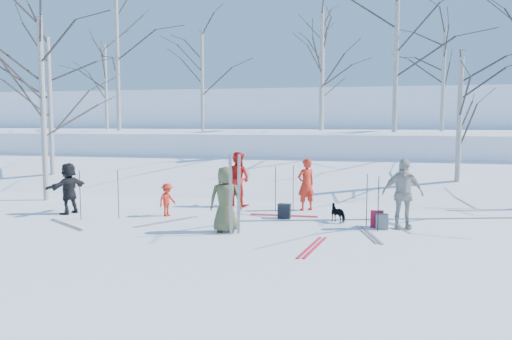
% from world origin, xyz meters
% --- Properties ---
extents(ground, '(120.00, 120.00, 0.00)m').
position_xyz_m(ground, '(0.00, 0.00, 0.00)').
color(ground, white).
rests_on(ground, ground).
extents(snow_ramp, '(70.00, 9.49, 4.12)m').
position_xyz_m(snow_ramp, '(0.00, 7.00, 0.15)').
color(snow_ramp, white).
rests_on(snow_ramp, ground).
extents(snow_plateau, '(70.00, 18.00, 2.20)m').
position_xyz_m(snow_plateau, '(0.00, 17.00, 1.00)').
color(snow_plateau, white).
rests_on(snow_plateau, ground).
extents(far_hill, '(90.00, 30.00, 6.00)m').
position_xyz_m(far_hill, '(0.00, 38.00, 2.00)').
color(far_hill, white).
rests_on(far_hill, ground).
extents(skier_olive_center, '(0.86, 0.64, 1.59)m').
position_xyz_m(skier_olive_center, '(-0.25, -0.67, 0.80)').
color(skier_olive_center, '#4B4E2F').
rests_on(skier_olive_center, ground).
extents(skier_red_north, '(0.68, 0.64, 1.55)m').
position_xyz_m(skier_red_north, '(1.26, 2.70, 0.78)').
color(skier_red_north, red).
rests_on(skier_red_north, ground).
extents(skier_redor_behind, '(1.02, 0.93, 1.71)m').
position_xyz_m(skier_redor_behind, '(-0.93, 3.00, 0.85)').
color(skier_redor_behind, red).
rests_on(skier_redor_behind, ground).
extents(skier_red_seated, '(0.53, 0.68, 0.93)m').
position_xyz_m(skier_red_seated, '(-2.42, 0.92, 0.46)').
color(skier_red_seated, red).
rests_on(skier_red_seated, ground).
extents(skier_cream_east, '(1.10, 0.66, 1.75)m').
position_xyz_m(skier_cream_east, '(3.91, 0.69, 0.87)').
color(skier_cream_east, beige).
rests_on(skier_cream_east, ground).
extents(skier_grey_west, '(0.77, 1.44, 1.48)m').
position_xyz_m(skier_grey_west, '(-5.33, 0.64, 0.74)').
color(skier_grey_west, black).
rests_on(skier_grey_west, ground).
extents(dog, '(0.61, 0.58, 0.49)m').
position_xyz_m(dog, '(2.32, 1.13, 0.24)').
color(dog, black).
rests_on(dog, ground).
extents(upright_ski_left, '(0.09, 0.16, 1.90)m').
position_xyz_m(upright_ski_left, '(-0.05, -0.95, 0.95)').
color(upright_ski_left, silver).
rests_on(upright_ski_left, ground).
extents(upright_ski_right, '(0.15, 0.23, 1.89)m').
position_xyz_m(upright_ski_right, '(0.12, -0.86, 0.95)').
color(upright_ski_right, silver).
rests_on(upright_ski_right, ground).
extents(ski_pair_a, '(1.88, 2.08, 0.02)m').
position_xyz_m(ski_pair_a, '(-2.10, 0.13, 0.01)').
color(ski_pair_a, silver).
rests_on(ski_pair_a, ground).
extents(ski_pair_b, '(0.73, 1.96, 0.02)m').
position_xyz_m(ski_pair_b, '(1.96, -1.69, 0.01)').
color(ski_pair_b, red).
rests_on(ski_pair_b, ground).
extents(ski_pair_c, '(1.96, 2.09, 0.02)m').
position_xyz_m(ski_pair_c, '(-4.49, -0.80, 0.01)').
color(ski_pair_c, silver).
rests_on(ski_pair_c, ground).
extents(ski_pair_d, '(1.13, 2.00, 0.02)m').
position_xyz_m(ski_pair_d, '(3.11, -0.20, 0.01)').
color(ski_pair_d, silver).
rests_on(ski_pair_d, ground).
extents(ski_pair_e, '(0.24, 1.90, 0.02)m').
position_xyz_m(ski_pair_e, '(0.77, 1.67, 0.01)').
color(ski_pair_e, red).
rests_on(ski_pair_e, ground).
extents(ski_pole_a, '(0.02, 0.02, 1.34)m').
position_xyz_m(ski_pole_a, '(0.88, 2.67, 0.67)').
color(ski_pole_a, black).
rests_on(ski_pole_a, ground).
extents(ski_pole_b, '(0.02, 0.02, 1.34)m').
position_xyz_m(ski_pole_b, '(3.32, 0.20, 0.67)').
color(ski_pole_b, black).
rests_on(ski_pole_b, ground).
extents(ski_pole_c, '(0.02, 0.02, 1.34)m').
position_xyz_m(ski_pole_c, '(3.05, 0.76, 0.67)').
color(ski_pole_c, black).
rests_on(ski_pole_c, ground).
extents(ski_pole_d, '(0.02, 0.02, 1.34)m').
position_xyz_m(ski_pole_d, '(-3.58, 0.27, 0.67)').
color(ski_pole_d, black).
rests_on(ski_pole_d, ground).
extents(ski_pole_e, '(0.02, 0.02, 1.34)m').
position_xyz_m(ski_pole_e, '(0.40, 2.33, 0.67)').
color(ski_pole_e, black).
rests_on(ski_pole_e, ground).
extents(ski_pole_f, '(0.02, 0.02, 1.34)m').
position_xyz_m(ski_pole_f, '(-4.52, -0.07, 0.67)').
color(ski_pole_f, black).
rests_on(ski_pole_f, ground).
extents(backpack_red, '(0.32, 0.22, 0.42)m').
position_xyz_m(backpack_red, '(3.30, 0.70, 0.21)').
color(backpack_red, '#A91A33').
rests_on(backpack_red, ground).
extents(backpack_grey, '(0.30, 0.20, 0.38)m').
position_xyz_m(backpack_grey, '(3.42, 0.49, 0.19)').
color(backpack_grey, slate).
rests_on(backpack_grey, ground).
extents(backpack_dark, '(0.34, 0.24, 0.40)m').
position_xyz_m(backpack_dark, '(0.84, 1.33, 0.20)').
color(backpack_dark, black).
rests_on(backpack_dark, ground).
extents(birch_plateau_a, '(4.73, 4.73, 5.91)m').
position_xyz_m(birch_plateau_a, '(0.72, 12.69, 5.15)').
color(birch_plateau_a, silver).
rests_on(birch_plateau_a, snow_plateau).
extents(birch_plateau_b, '(5.20, 5.20, 6.57)m').
position_xyz_m(birch_plateau_b, '(4.08, 9.80, 5.49)').
color(birch_plateau_b, silver).
rests_on(birch_plateau_b, snow_plateau).
extents(birch_plateau_d, '(4.25, 4.25, 5.21)m').
position_xyz_m(birch_plateau_d, '(-5.65, 13.41, 4.81)').
color(birch_plateau_d, silver).
rests_on(birch_plateau_d, snow_plateau).
extents(birch_plateau_e, '(3.96, 3.96, 4.80)m').
position_xyz_m(birch_plateau_e, '(-11.75, 14.27, 4.60)').
color(birch_plateau_e, silver).
rests_on(birch_plateau_e, snow_plateau).
extents(birch_plateau_f, '(4.15, 4.15, 5.07)m').
position_xyz_m(birch_plateau_f, '(0.49, 15.92, 4.73)').
color(birch_plateau_f, silver).
rests_on(birch_plateau_f, snow_plateau).
extents(birch_plateau_g, '(3.83, 3.83, 4.62)m').
position_xyz_m(birch_plateau_g, '(6.29, 12.21, 4.51)').
color(birch_plateau_g, silver).
rests_on(birch_plateau_g, snow_plateau).
extents(birch_plateau_h, '(5.43, 5.43, 6.91)m').
position_xyz_m(birch_plateau_h, '(-9.17, 10.87, 5.65)').
color(birch_plateau_h, silver).
rests_on(birch_plateau_h, snow_plateau).
extents(birch_edge_a, '(4.88, 4.88, 6.11)m').
position_xyz_m(birch_edge_a, '(-7.56, 2.70, 3.05)').
color(birch_edge_a, silver).
rests_on(birch_edge_a, ground).
extents(birch_edge_d, '(4.79, 4.79, 5.99)m').
position_xyz_m(birch_edge_d, '(-9.46, 5.79, 2.99)').
color(birch_edge_d, silver).
rests_on(birch_edge_d, ground).
extents(birch_edge_e, '(3.95, 3.95, 4.79)m').
position_xyz_m(birch_edge_e, '(6.04, 6.11, 2.39)').
color(birch_edge_e, silver).
rests_on(birch_edge_e, ground).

